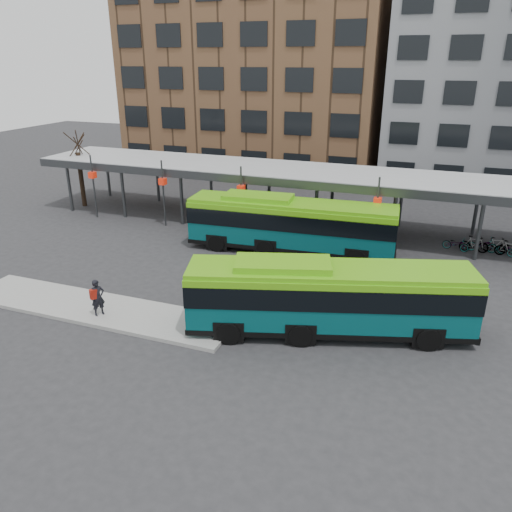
{
  "coord_description": "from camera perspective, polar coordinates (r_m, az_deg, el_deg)",
  "views": [
    {
      "loc": [
        9.34,
        -20.55,
        11.48
      ],
      "look_at": [
        0.87,
        2.17,
        1.8
      ],
      "focal_mm": 35.0,
      "sensor_mm": 36.0,
      "label": 1
    }
  ],
  "objects": [
    {
      "name": "canopy",
      "position": [
        35.53,
        4.69,
        9.39
      ],
      "size": [
        40.0,
        6.53,
        4.8
      ],
      "color": "#999B9E",
      "rests_on": "ground"
    },
    {
      "name": "pedestrian",
      "position": [
        24.44,
        -17.65,
        -4.53
      ],
      "size": [
        0.71,
        0.77,
        1.77
      ],
      "rotation": [
        0.0,
        0.0,
        1.0
      ],
      "color": "black",
      "rests_on": "boarding_island"
    },
    {
      "name": "tree",
      "position": [
        43.46,
        -19.36,
        8.53
      ],
      "size": [
        1.64,
        1.64,
        5.6
      ],
      "color": "black",
      "rests_on": "ground"
    },
    {
      "name": "bike_rack",
      "position": [
        34.51,
        25.4,
        0.98
      ],
      "size": [
        5.5,
        1.39,
        1.05
      ],
      "color": "slate",
      "rests_on": "ground"
    },
    {
      "name": "bus_rear",
      "position": [
        31.2,
        3.91,
        3.73
      ],
      "size": [
        13.01,
        3.65,
        3.54
      ],
      "rotation": [
        0.0,
        0.0,
        0.07
      ],
      "color": "#074A4F",
      "rests_on": "ground"
    },
    {
      "name": "building_brick",
      "position": [
        56.0,
        0.25,
        21.27
      ],
      "size": [
        26.0,
        14.0,
        22.0
      ],
      "primitive_type": "cube",
      "color": "brown",
      "rests_on": "ground"
    },
    {
      "name": "bus_front",
      "position": [
        22.06,
        8.23,
        -4.58
      ],
      "size": [
        12.58,
        6.12,
        3.41
      ],
      "rotation": [
        0.0,
        0.0,
        0.3
      ],
      "color": "#074A4F",
      "rests_on": "ground"
    },
    {
      "name": "boarding_island",
      "position": [
        25.65,
        -17.74,
        -5.72
      ],
      "size": [
        14.0,
        3.0,
        0.18
      ],
      "primitive_type": "cube",
      "color": "gray",
      "rests_on": "ground"
    },
    {
      "name": "ground",
      "position": [
        25.33,
        -3.58,
        -5.24
      ],
      "size": [
        120.0,
        120.0,
        0.0
      ],
      "primitive_type": "plane",
      "color": "#28282B",
      "rests_on": "ground"
    }
  ]
}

